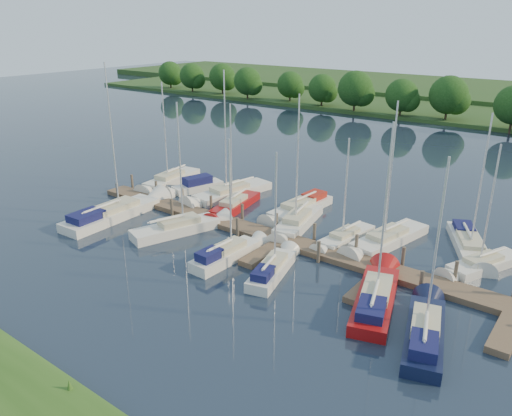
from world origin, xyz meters
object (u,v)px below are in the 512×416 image
Objects in this scene: motorboat at (196,187)px; sailboat_n_5 at (297,224)px; sailboat_n_0 at (170,181)px; sailboat_s_2 at (227,256)px; dock at (280,244)px.

sailboat_n_5 reaches higher than motorboat.
sailboat_n_0 is 1.83× the size of motorboat.
sailboat_s_2 is at bearing 158.80° from motorboat.
sailboat_s_2 is (15.86, -9.77, 0.07)m from sailboat_n_0.
motorboat is (-13.94, 5.70, 0.16)m from dock.
sailboat_n_0 is 3.61m from motorboat.
dock is 3.89m from sailboat_n_5.
dock is 3.73× the size of sailboat_n_0.
sailboat_n_0 is 16.71m from sailboat_n_5.
sailboat_n_0 is 1.18× the size of sailboat_s_2.
dock is at bearing 175.33° from motorboat.
motorboat is 15.71m from sailboat_s_2.
sailboat_n_5 is at bearing 104.12° from dock.
sailboat_n_0 is at bearing 162.20° from dock.
sailboat_s_2 is at bearing 141.02° from sailboat_n_0.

